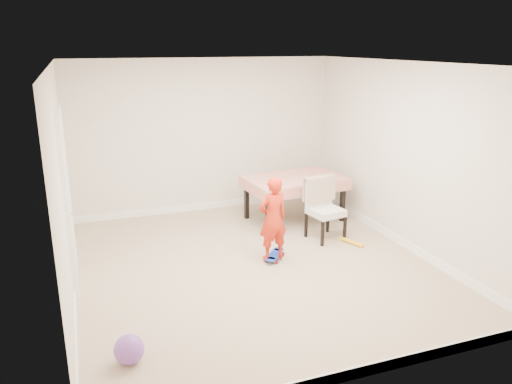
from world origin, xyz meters
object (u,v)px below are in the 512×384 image
object	(u,v)px
child	(273,221)
skateboard	(275,256)
balloon	(129,349)
dining_table	(294,199)
dining_chair	(326,210)

from	to	relation	value
child	skateboard	bearing A→B (deg)	-147.29
balloon	skateboard	bearing A→B (deg)	38.47
dining_table	balloon	bearing A→B (deg)	-140.44
dining_chair	balloon	world-z (taller)	dining_chair
child	balloon	size ratio (longest dim) A/B	4.07
skateboard	child	xyz separation A→B (m)	(-0.05, -0.04, 0.53)
dining_table	skateboard	size ratio (longest dim) A/B	3.11
dining_chair	skateboard	world-z (taller)	dining_chair
dining_table	child	size ratio (longest dim) A/B	1.36
child	balloon	bearing A→B (deg)	30.28
dining_chair	skateboard	bearing A→B (deg)	-166.57
skateboard	balloon	distance (m)	2.71
dining_chair	balloon	bearing A→B (deg)	-155.49
skateboard	balloon	bearing A→B (deg)	168.85
skateboard	child	size ratio (longest dim) A/B	0.44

